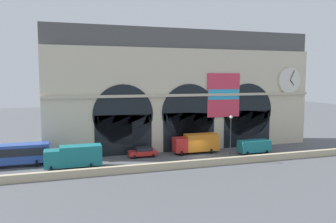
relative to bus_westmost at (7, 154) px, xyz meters
name	(u,v)px	position (x,y,z in m)	size (l,w,h in m)	color
ground_plane	(200,157)	(27.72, -2.80, -1.78)	(200.00, 200.00, 0.00)	#54565B
quay_parapet_wall	(215,162)	(27.72, -7.97, -1.28)	(90.00, 0.70, 1.01)	#BCAD8C
station_building	(184,91)	(27.76, 4.66, 8.17)	(46.66, 5.34, 20.42)	beige
bus_westmost	(7,154)	(0.00, 0.00, 0.00)	(11.00, 3.25, 3.10)	#28479E
box_truck_west	(74,156)	(8.80, -3.63, -0.08)	(7.50, 2.91, 3.12)	#19727A
car_midwest	(143,152)	(19.21, 0.01, -0.98)	(4.40, 2.22, 1.55)	red
box_truck_center	(196,143)	(28.15, -0.06, -0.08)	(7.50, 2.91, 3.12)	red
van_mideast	(254,146)	(36.95, -3.21, -0.54)	(5.20, 2.48, 2.20)	#19727A
street_lamp_quayside	(231,133)	(30.54, -7.17, 2.63)	(0.44, 0.44, 6.90)	black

